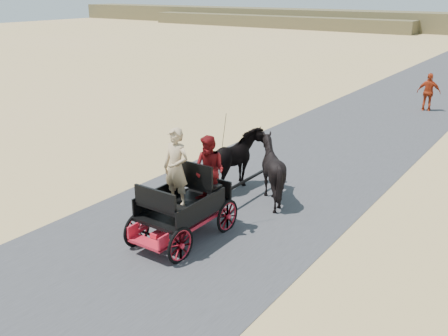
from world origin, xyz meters
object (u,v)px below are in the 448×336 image
Objects in this scene: carriage at (183,223)px; horse_right at (272,170)px; horse_left at (237,162)px; pedestrian at (429,92)px.

horse_right is at bearing 79.61° from carriage.
carriage is at bearing 79.61° from horse_right.
horse_left is (-0.55, 3.00, 0.49)m from carriage.
horse_left reaches higher than carriage.
pedestrian is (0.76, 13.02, 0.01)m from horse_right.
horse_left is 13.15m from pedestrian.
horse_right is at bearing -180.00° from horse_left.
horse_right reaches higher than carriage.
horse_right is 0.98× the size of pedestrian.
pedestrian is (1.86, 13.02, 0.02)m from horse_left.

